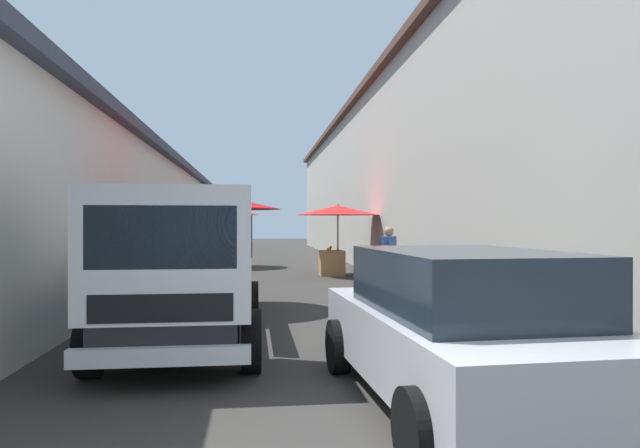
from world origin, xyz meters
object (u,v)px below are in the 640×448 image
(fruit_stall_near_left, at_px, (224,216))
(vendor_by_crates, at_px, (389,257))
(hatchback_car, at_px, (460,327))
(fruit_stall_mid_lane, at_px, (210,213))
(fruit_stall_near_right, at_px, (337,220))
(delivery_truck, at_px, (180,276))
(parked_scooter, at_px, (373,275))

(fruit_stall_near_left, xyz_separation_m, vendor_by_crates, (-9.60, -4.17, -1.02))
(fruit_stall_near_left, height_order, hatchback_car, fruit_stall_near_left)
(fruit_stall_mid_lane, bearing_deg, hatchback_car, -156.07)
(fruit_stall_near_right, xyz_separation_m, delivery_truck, (-10.91, 3.51, -0.77))
(vendor_by_crates, bearing_deg, parked_scooter, 8.65)
(fruit_stall_mid_lane, bearing_deg, vendor_by_crates, -75.40)
(fruit_stall_near_right, xyz_separation_m, parked_scooter, (-4.79, -0.20, -1.36))
(delivery_truck, relative_size, parked_scooter, 2.91)
(fruit_stall_mid_lane, relative_size, parked_scooter, 1.66)
(fruit_stall_near_right, relative_size, delivery_truck, 0.55)
(fruit_stall_near_left, xyz_separation_m, parked_scooter, (-8.63, -4.03, -1.51))
(fruit_stall_near_left, bearing_deg, parked_scooter, -154.99)
(delivery_truck, bearing_deg, parked_scooter, -31.20)
(fruit_stall_mid_lane, distance_m, fruit_stall_near_left, 10.61)
(hatchback_car, bearing_deg, delivery_truck, 53.04)
(fruit_stall_near_right, distance_m, hatchback_car, 13.07)
(fruit_stall_near_left, distance_m, delivery_truck, 14.78)
(fruit_stall_near_right, bearing_deg, fruit_stall_mid_lane, 152.70)
(fruit_stall_near_left, relative_size, delivery_truck, 0.55)
(fruit_stall_near_right, relative_size, vendor_by_crates, 1.68)
(hatchback_car, relative_size, delivery_truck, 0.81)
(hatchback_car, distance_m, parked_scooter, 8.28)
(fruit_stall_near_left, relative_size, parked_scooter, 1.61)
(fruit_stall_near_right, bearing_deg, delivery_truck, 162.17)
(fruit_stall_near_left, relative_size, vendor_by_crates, 1.69)
(fruit_stall_near_right, bearing_deg, vendor_by_crates, -176.56)
(fruit_stall_near_left, bearing_deg, delivery_truck, -178.76)
(hatchback_car, height_order, parked_scooter, hatchback_car)
(delivery_truck, xyz_separation_m, vendor_by_crates, (5.15, -3.85, -0.11))
(fruit_stall_near_right, distance_m, vendor_by_crates, 5.83)
(fruit_stall_mid_lane, bearing_deg, delivery_truck, 179.71)
(fruit_stall_near_right, relative_size, hatchback_car, 0.68)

